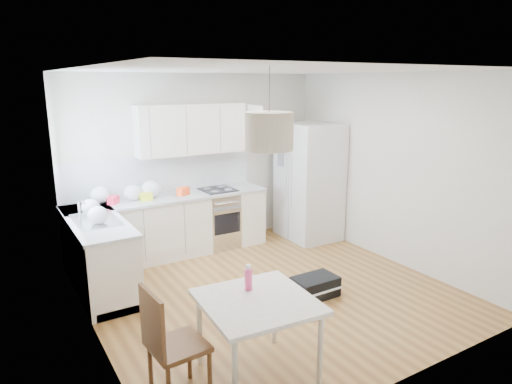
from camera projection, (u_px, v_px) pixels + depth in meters
floor at (269, 291)px, 5.77m from camera, size 4.20×4.20×0.00m
ceiling at (271, 70)px, 5.13m from camera, size 4.20×4.20×0.00m
wall_back at (198, 161)px, 7.19m from camera, size 4.20×0.00×4.20m
wall_left at (87, 212)px, 4.39m from camera, size 0.00×4.20×4.20m
wall_right at (393, 170)px, 6.51m from camera, size 0.00×4.20×4.20m
window_glassblock at (64, 155)px, 5.25m from camera, size 0.02×1.00×1.00m
cabinets_back at (171, 227)px, 6.85m from camera, size 3.00×0.60×0.88m
cabinets_left at (98, 255)px, 5.75m from camera, size 0.60×1.80×0.88m
counter_back at (170, 198)px, 6.75m from camera, size 3.02×0.64×0.04m
counter_left at (95, 221)px, 5.64m from camera, size 0.64×1.82×0.04m
backsplash_back at (162, 174)px, 6.92m from camera, size 3.00×0.01×0.58m
backsplash_left at (67, 199)px, 5.42m from camera, size 0.01×1.80×0.58m
upper_cabinets at (192, 129)px, 6.86m from camera, size 1.70×0.32×0.75m
range_oven at (219, 219)px, 7.26m from camera, size 0.50×0.61×0.88m
sink at (96, 220)px, 5.60m from camera, size 0.50×0.80×0.16m
refrigerator at (310, 181)px, 7.57m from camera, size 0.93×0.98×1.92m
dining_table at (257, 308)px, 3.96m from camera, size 1.01×1.01×0.74m
dining_chair at (179, 343)px, 3.71m from camera, size 0.46×0.46×1.01m
drink_bottle at (248, 277)px, 4.10m from camera, size 0.08×0.08×0.24m
gym_bag at (315, 287)px, 5.60m from camera, size 0.54×0.35×0.25m
pendant_lamp at (269, 131)px, 3.74m from camera, size 0.46×0.46×0.31m
grocery_bag_a at (100, 195)px, 6.31m from camera, size 0.27×0.23×0.25m
grocery_bag_b at (133, 193)px, 6.50m from camera, size 0.25×0.22×0.23m
grocery_bag_c at (151, 189)px, 6.62m from camera, size 0.29×0.25×0.26m
grocery_bag_d at (90, 207)px, 5.80m from camera, size 0.23×0.19×0.20m
grocery_bag_e at (98, 215)px, 5.42m from camera, size 0.24×0.20×0.22m
snack_orange at (183, 191)px, 6.81m from camera, size 0.20×0.17×0.12m
snack_yellow at (146, 196)px, 6.51m from camera, size 0.18×0.12×0.12m
snack_red at (113, 200)px, 6.32m from camera, size 0.18×0.18×0.11m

